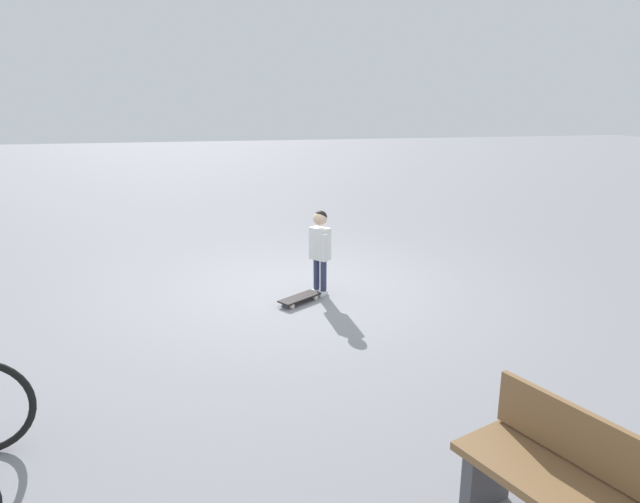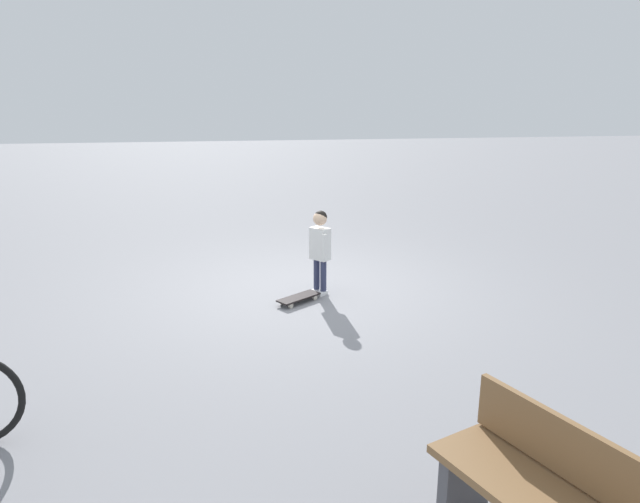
% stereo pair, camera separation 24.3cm
% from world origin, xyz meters
% --- Properties ---
extents(ground_plane, '(50.00, 50.00, 0.00)m').
position_xyz_m(ground_plane, '(0.00, 0.00, 0.00)').
color(ground_plane, gray).
extents(child_person, '(0.40, 0.27, 1.06)m').
position_xyz_m(child_person, '(-0.18, -0.17, 0.66)').
color(child_person, '#2D3351').
rests_on(child_person, ground).
extents(skateboard, '(0.48, 0.57, 0.07)m').
position_xyz_m(skateboard, '(-0.43, 0.13, 0.06)').
color(skateboard, black).
rests_on(skateboard, ground).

